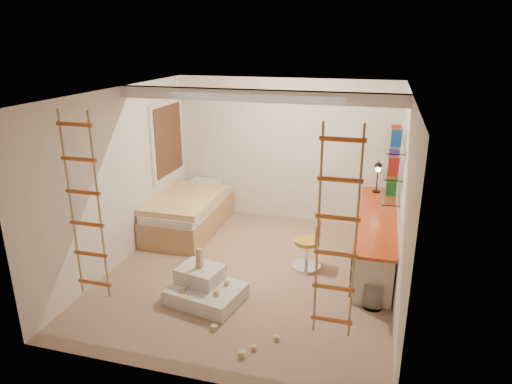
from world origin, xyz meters
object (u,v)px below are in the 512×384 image
(swivel_chair, at_px, (308,251))
(play_platform, at_px, (205,288))
(bed, at_px, (189,212))
(desk, at_px, (375,237))

(swivel_chair, xyz_separation_m, play_platform, (-1.16, -1.21, -0.11))
(bed, height_order, play_platform, bed)
(desk, relative_size, play_platform, 2.72)
(desk, xyz_separation_m, play_platform, (-2.10, -1.69, -0.25))
(desk, bearing_deg, bed, 173.51)
(swivel_chair, relative_size, play_platform, 0.71)
(swivel_chair, bearing_deg, play_platform, -133.96)
(bed, height_order, swivel_chair, swivel_chair)
(play_platform, bearing_deg, bed, 118.03)
(desk, height_order, swivel_chair, desk)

